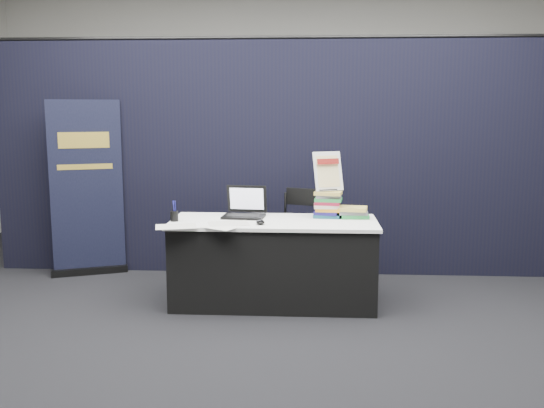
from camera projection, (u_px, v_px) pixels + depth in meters
The scene contains 15 objects.
floor at pixel (270, 325), 4.86m from camera, with size 8.00×8.00×0.00m, color black.
wall_back at pixel (288, 106), 8.53m from camera, with size 8.00×0.02×3.50m, color #A8A69E.
drape_partition at pixel (280, 159), 6.25m from camera, with size 6.00×0.08×2.40m, color black.
display_table at pixel (274, 262), 5.35m from camera, with size 1.80×0.75×0.75m.
laptop at pixel (244, 210), 5.46m from camera, with size 0.39×0.32×0.28m.
mouse at pixel (260, 222), 5.11m from camera, with size 0.07×0.12×0.04m, color black.
brochure_left at pixel (176, 226), 5.01m from camera, with size 0.33×0.24×0.00m, color silver.
brochure_mid at pixel (220, 227), 4.98m from camera, with size 0.28×0.20×0.00m, color white.
brochure_right at pixel (229, 223), 5.14m from camera, with size 0.33×0.24×0.00m, color beige.
pen_cup at pixel (174, 216), 5.24m from camera, with size 0.07×0.07×0.09m, color black.
book_stack_tall at pixel (328, 205), 5.40m from camera, with size 0.23×0.19×0.24m.
book_stack_short at pixel (354, 212), 5.40m from camera, with size 0.25×0.20×0.10m.
info_sign at pixel (328, 172), 5.39m from camera, with size 0.28×0.20×0.36m.
pullup_banner at pixel (87, 198), 6.24m from camera, with size 0.75×0.37×1.81m.
stacking_chair at pixel (306, 235), 5.75m from camera, with size 0.55×0.56×0.95m.
Camera 1 is at (0.30, -4.64, 1.72)m, focal length 40.00 mm.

